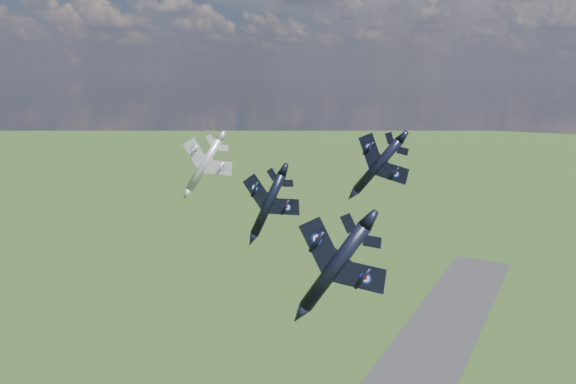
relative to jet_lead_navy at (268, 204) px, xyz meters
The scene contains 4 objects.
jet_lead_navy is the anchor object (origin of this frame).
jet_right_navy 36.16m from the jet_lead_navy, 50.88° to the right, with size 9.40×13.10×2.71m, color black, non-canonical shape.
jet_high_navy 16.92m from the jet_lead_navy, 23.14° to the left, with size 9.96×13.89×2.87m, color black, non-canonical shape.
jet_left_silver 15.81m from the jet_lead_navy, 163.74° to the left, with size 9.90×13.80×2.85m, color #999DA3, non-canonical shape.
Camera 1 is at (43.08, -55.11, 98.39)m, focal length 35.00 mm.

